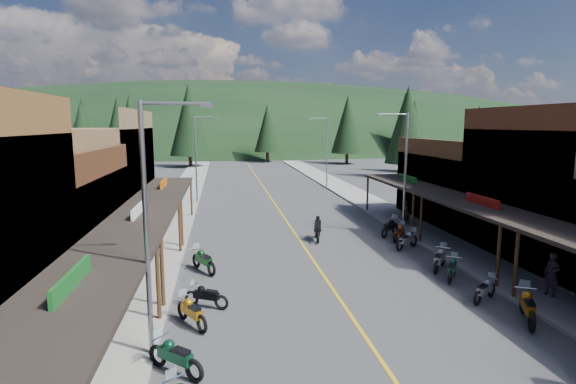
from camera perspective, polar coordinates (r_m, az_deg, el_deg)
name	(u,v)px	position (r m, az deg, el deg)	size (l,w,h in m)	color
ground	(327,281)	(21.59, 4.98, -11.16)	(220.00, 220.00, 0.00)	#38383A
centerline	(276,205)	(40.69, -1.56, -1.67)	(0.15, 90.00, 0.01)	gold
sidewalk_west	(178,207)	(40.58, -13.85, -1.85)	(3.40, 94.00, 0.15)	gray
sidewalk_east	(368,202)	(42.59, 10.15, -1.25)	(3.40, 94.00, 0.15)	gray
shop_west_2	(24,230)	(23.72, -30.53, -4.17)	(10.90, 9.00, 6.20)	#3F2111
shop_west_3	(84,182)	(32.53, -24.44, 1.20)	(10.90, 10.20, 8.20)	brown
shop_east_2	(569,195)	(28.62, 32.13, -0.28)	(10.90, 9.00, 8.20)	#562B19
shop_east_3	(471,188)	(36.47, 22.20, 0.50)	(10.90, 10.20, 6.20)	#4C2D16
streetlight_0	(151,219)	(14.19, -17.05, -3.30)	(2.16, 0.18, 8.00)	gray
streetlight_1	(197,155)	(41.89, -11.43, 4.60)	(2.16, 0.18, 8.00)	gray
streetlight_2	(403,168)	(30.26, 14.44, 2.99)	(2.16, 0.18, 8.00)	gray
streetlight_3	(326,149)	(51.18, 4.84, 5.45)	(2.16, 0.18, 8.00)	gray
ridge_hill	(235,145)	(154.98, -6.72, 5.91)	(310.00, 140.00, 60.00)	black
pine_0	(8,129)	(89.00, -32.02, 6.84)	(5.04, 5.04, 11.00)	black
pine_1	(118,124)	(91.77, -20.76, 8.07)	(5.88, 5.88, 12.50)	black
pine_2	(189,120)	(77.91, -12.45, 8.97)	(6.72, 6.72, 14.00)	black
pine_3	(267,128)	(86.19, -2.63, 8.11)	(5.04, 5.04, 11.00)	black
pine_4	(348,124)	(82.93, 7.57, 8.55)	(5.88, 5.88, 12.50)	black
pine_5	(405,120)	(99.61, 14.63, 8.79)	(6.72, 6.72, 14.00)	black
pine_6	(478,128)	(97.94, 22.98, 7.51)	(5.04, 5.04, 11.00)	black
pine_7	(83,124)	(99.53, -24.57, 7.86)	(5.88, 5.88, 12.50)	black
pine_8	(82,134)	(62.18, -24.70, 6.66)	(4.48, 4.48, 10.00)	black
pine_9	(414,130)	(70.86, 15.65, 7.61)	(4.93, 4.93, 10.80)	black
pine_10	(130,127)	(70.98, -19.37, 7.76)	(5.38, 5.38, 11.60)	black
pine_11	(408,125)	(62.84, 14.94, 8.27)	(5.82, 5.82, 12.40)	black
bike_west_5	(175,355)	(14.36, -14.14, -19.42)	(0.71, 2.14, 1.23)	#0B3823
bike_west_6	(192,311)	(17.20, -12.15, -14.52)	(0.69, 2.08, 1.19)	#A3670B
bike_west_7	(206,295)	(18.68, -10.34, -12.73)	(0.63, 1.89, 1.08)	black
bike_west_8	(204,259)	(22.91, -10.67, -8.41)	(0.75, 2.25, 1.29)	#0B3913
bike_east_5	(528,305)	(19.28, 28.16, -12.55)	(0.78, 2.34, 1.33)	#A25D0B
bike_east_6	(485,289)	(20.71, 23.73, -11.19)	(0.62, 1.86, 1.06)	gray
bike_east_7	(452,268)	(22.82, 20.13, -9.05)	(0.67, 2.01, 1.15)	#0D442D
bike_east_8	(440,258)	(24.05, 18.72, -7.96)	(0.72, 2.17, 1.24)	gray
bike_east_9	(407,239)	(27.44, 14.88, -5.81)	(0.69, 2.06, 1.18)	gray
bike_east_10	(399,232)	(29.19, 13.92, -4.96)	(0.66, 1.97, 1.13)	#CA3D0E
bike_east_11	(390,226)	(30.26, 12.81, -4.27)	(0.75, 2.26, 1.29)	black
rider_on_bike	(317,230)	(28.44, 3.72, -4.87)	(1.02, 2.24, 1.65)	black
pedestrian_east_a	(552,274)	(22.01, 30.49, -8.99)	(0.68, 0.45, 1.87)	#2A1E2D
pedestrian_east_b	(404,212)	(33.06, 14.53, -2.47)	(0.90, 0.52, 1.86)	brown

